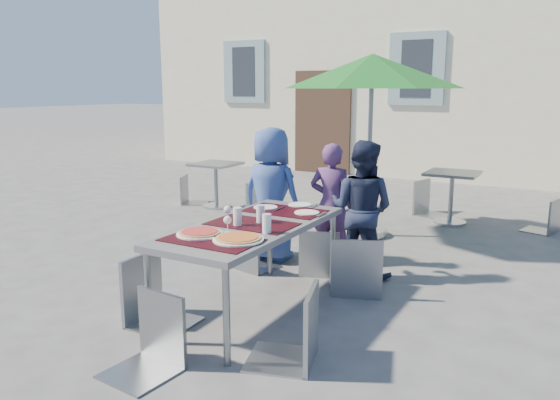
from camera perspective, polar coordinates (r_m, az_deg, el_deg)
The scene contains 22 objects.
ground at distance 4.88m, azimuth -11.87°, elevation -10.70°, with size 90.00×90.00×0.00m, color #4C4B4E.
dining_table at distance 4.45m, azimuth -2.94°, elevation -3.21°, with size 0.80×1.85×0.76m.
pizza_near_left at distance 4.14m, azimuth -8.40°, elevation -3.42°, with size 0.35×0.35×0.03m.
pizza_near_right at distance 3.95m, azimuth -4.39°, elevation -4.03°, with size 0.37×0.37×0.03m.
glassware at distance 4.32m, azimuth -3.23°, elevation -1.84°, with size 0.54×0.45×0.15m.
place_settings at distance 4.97m, azimuth 1.15°, elevation -0.84°, with size 0.69×0.48×0.01m.
child_0 at distance 5.83m, azimuth -0.94°, elevation 0.59°, with size 0.70×0.46×1.44m, color #354F94.
child_1 at distance 5.74m, azimuth 5.38°, elevation -0.41°, with size 0.47×0.31×1.28m, color #543165.
child_2 at distance 5.38m, azimuth 8.52°, elevation -0.96°, with size 0.66×0.38×1.35m, color #1A2139.
chair_0 at distance 5.52m, azimuth -3.01°, elevation -2.52°, with size 0.44×0.44×0.84m.
chair_1 at distance 5.38m, azimuth 4.26°, elevation -2.56°, with size 0.50×0.50×0.89m.
chair_2 at distance 4.88m, azimuth 8.16°, elevation -3.11°, with size 0.58×0.58×1.02m.
chair_3 at distance 4.38m, azimuth -13.39°, elevation -4.96°, with size 0.48×0.47×1.03m.
chair_4 at distance 3.64m, azimuth 1.70°, elevation -8.36°, with size 0.56×0.55×1.00m.
chair_5 at distance 3.68m, azimuth -13.59°, elevation -8.95°, with size 0.46×0.47×0.96m.
patio_umbrella at distance 6.78m, azimuth 9.60°, elevation 12.92°, with size 2.19×2.19×2.24m.
cafe_table_0 at distance 8.53m, azimuth -6.70°, elevation 2.28°, with size 0.65×0.65×0.70m.
bg_chair_l_0 at distance 8.86m, azimuth -9.45°, elevation 2.82°, with size 0.51×0.50×0.87m.
bg_chair_r_0 at distance 8.09m, azimuth -2.83°, elevation 2.35°, with size 0.53×0.53×0.91m.
cafe_table_1 at distance 7.78m, azimuth 17.49°, elevation 1.09°, with size 0.67×0.67×0.72m.
bg_chair_l_1 at distance 8.26m, azimuth 15.28°, elevation 2.36°, with size 0.53×0.53×0.96m.
bg_chair_r_1 at distance 7.76m, azimuth 26.31°, elevation 0.45°, with size 0.47×0.47×0.85m.
Camera 1 is at (3.02, -3.37, 1.83)m, focal length 35.00 mm.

